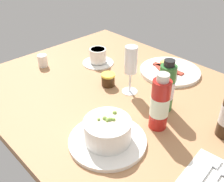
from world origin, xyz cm
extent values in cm
cube|color=#A8754C|center=(0.00, 0.00, -1.50)|extent=(110.00, 84.00, 3.00)
cylinder|color=white|center=(14.62, -20.72, 0.60)|extent=(22.48, 22.48, 1.20)
cylinder|color=white|center=(14.62, -20.72, 4.52)|extent=(13.44, 13.44, 6.64)
cylinder|color=beige|center=(14.62, -20.72, 7.04)|extent=(11.56, 11.56, 1.60)
sphere|color=#81A445|center=(14.96, -19.45, 7.94)|extent=(1.01, 1.01, 1.01)
sphere|color=#81A445|center=(12.61, -22.09, 7.94)|extent=(0.88, 0.88, 0.88)
sphere|color=#81A445|center=(14.68, -19.96, 7.94)|extent=(1.26, 1.26, 1.26)
sphere|color=#81A445|center=(15.46, -19.15, 7.94)|extent=(1.05, 1.05, 1.05)
sphere|color=#81A445|center=(13.38, -20.58, 7.94)|extent=(1.28, 1.28, 1.28)
sphere|color=#81A445|center=(14.23, -20.54, 7.94)|extent=(0.94, 0.94, 0.94)
sphere|color=#81A445|center=(13.46, -16.79, 7.94)|extent=(1.23, 1.23, 1.23)
sphere|color=#81A445|center=(14.61, -20.78, 7.94)|extent=(0.80, 0.80, 0.80)
cube|color=white|center=(41.52, -12.57, 0.15)|extent=(13.52, 20.37, 0.30)
cube|color=silver|center=(40.32, -13.57, 0.55)|extent=(2.57, 14.05, 0.50)
cube|color=silver|center=(40.32, -5.77, 0.55)|extent=(2.54, 3.80, 0.40)
cylinder|color=white|center=(-25.15, 10.32, 0.45)|extent=(13.86, 13.86, 0.90)
cylinder|color=white|center=(-25.15, 10.32, 3.91)|extent=(7.34, 7.34, 6.01)
cylinder|color=#382014|center=(-25.15, 10.32, 6.41)|extent=(6.24, 6.24, 1.00)
torus|color=white|center=(-29.64, 11.59, 4.21)|extent=(3.68, 1.75, 3.60)
cylinder|color=white|center=(-39.66, -9.02, 2.64)|extent=(4.10, 4.10, 5.28)
cone|color=white|center=(-41.44, -9.48, 4.65)|extent=(2.35, 1.90, 2.24)
cylinder|color=white|center=(0.62, 3.55, 0.20)|extent=(5.90, 5.90, 0.40)
cylinder|color=white|center=(0.62, 3.55, 4.29)|extent=(0.80, 0.80, 7.77)
cylinder|color=white|center=(0.62, 3.55, 13.13)|extent=(4.45, 4.45, 9.92)
cylinder|color=silver|center=(0.62, 3.55, 11.64)|extent=(3.65, 3.65, 5.95)
cylinder|color=#351F0E|center=(-8.28, 0.80, 2.06)|extent=(5.11, 5.11, 4.12)
cylinder|color=yellow|center=(-8.28, 0.80, 4.52)|extent=(5.36, 5.36, 0.80)
cylinder|color=#337233|center=(15.82, 4.24, 8.13)|extent=(5.35, 5.35, 16.27)
cylinder|color=white|center=(15.82, 4.24, 7.81)|extent=(5.46, 5.46, 6.18)
cylinder|color=black|center=(15.82, 4.24, 17.25)|extent=(3.48, 3.48, 1.97)
cylinder|color=#B21E19|center=(20.10, -4.69, 8.19)|extent=(5.58, 5.58, 16.38)
cylinder|color=#E4EDCD|center=(20.10, -4.69, 7.86)|extent=(5.70, 5.70, 6.23)
cylinder|color=silver|center=(20.10, -4.69, 17.48)|extent=(3.63, 3.63, 2.19)
cylinder|color=white|center=(2.34, 26.41, 0.70)|extent=(25.08, 25.08, 1.40)
cube|color=#A43828|center=(-1.27, 26.42, 1.70)|extent=(9.28, 3.92, 0.60)
cube|color=#B03828|center=(4.14, 26.28, 1.70)|extent=(9.00, 2.42, 0.60)
cube|color=#AF3828|center=(0.15, 23.50, 1.70)|extent=(9.06, 6.38, 0.60)
cylinder|color=brown|center=(6.10, 23.27, 2.60)|extent=(5.35, 7.18, 2.20)
ellipsoid|color=#F2D859|center=(-1.42, 28.92, 2.40)|extent=(6.00, 4.80, 2.40)
camera|label=1|loc=(55.70, -58.14, 53.78)|focal=42.04mm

